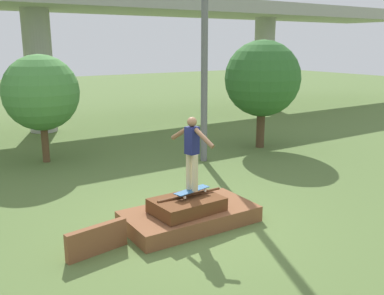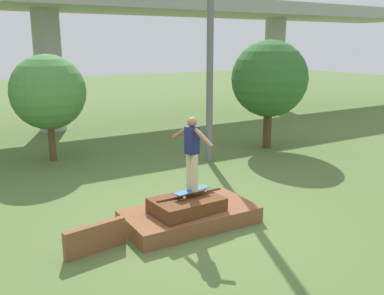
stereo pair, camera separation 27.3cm
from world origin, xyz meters
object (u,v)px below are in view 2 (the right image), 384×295
(utility_pole, at_px, (210,17))
(tree_mid_back, at_px, (269,79))
(tree_behind_left, at_px, (48,92))
(skater, at_px, (192,149))
(skateboard, at_px, (192,190))

(utility_pole, distance_m, tree_mid_back, 3.32)
(utility_pole, height_order, tree_mid_back, utility_pole)
(tree_behind_left, height_order, tree_mid_back, tree_mid_back)
(skater, relative_size, utility_pole, 0.18)
(tree_mid_back, bearing_deg, skateboard, -142.91)
(skateboard, relative_size, tree_mid_back, 0.23)
(skater, height_order, tree_mid_back, tree_mid_back)
(utility_pole, distance_m, tree_behind_left, 5.34)
(skateboard, relative_size, utility_pole, 0.10)
(skateboard, distance_m, tree_behind_left, 6.66)
(tree_behind_left, bearing_deg, utility_pole, -31.50)
(skater, height_order, tree_behind_left, tree_behind_left)
(skateboard, xyz_separation_m, utility_pole, (2.94, 3.85, 3.58))
(tree_behind_left, xyz_separation_m, tree_mid_back, (6.84, -2.15, 0.26))
(tree_behind_left, distance_m, tree_mid_back, 7.17)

